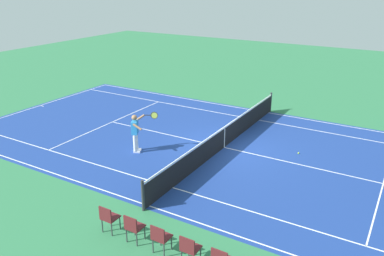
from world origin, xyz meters
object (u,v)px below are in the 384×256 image
(tennis_player_near, at_px, (136,131))
(spectator_chair_5, at_px, (133,226))
(tennis_net, at_px, (224,137))
(spectator_chair_4, at_px, (160,237))
(tennis_ball, at_px, (299,153))
(spectator_chair_3, at_px, (189,248))
(spectator_chair_6, at_px, (108,217))

(tennis_player_near, distance_m, spectator_chair_5, 6.24)
(tennis_net, distance_m, tennis_player_near, 3.81)
(tennis_player_near, relative_size, spectator_chair_4, 1.93)
(tennis_ball, relative_size, spectator_chair_3, 0.08)
(spectator_chair_5, xyz_separation_m, spectator_chair_6, (0.90, 0.00, 0.00))
(tennis_player_near, bearing_deg, tennis_net, -143.10)
(spectator_chair_6, bearing_deg, spectator_chair_3, 180.00)
(tennis_net, height_order, spectator_chair_4, tennis_net)
(spectator_chair_4, relative_size, spectator_chair_5, 1.00)
(spectator_chair_5, distance_m, spectator_chair_6, 0.90)
(tennis_net, height_order, spectator_chair_3, tennis_net)
(tennis_player_near, bearing_deg, spectator_chair_6, 120.12)
(spectator_chair_3, relative_size, spectator_chair_5, 1.00)
(spectator_chair_4, bearing_deg, spectator_chair_5, 0.00)
(tennis_net, xyz_separation_m, spectator_chair_5, (-0.75, 7.23, 0.03))
(spectator_chair_3, height_order, spectator_chair_4, same)
(tennis_net, xyz_separation_m, spectator_chair_3, (-2.56, 7.23, 0.03))
(spectator_chair_3, xyz_separation_m, spectator_chair_6, (2.71, 0.00, 0.00))
(spectator_chair_3, bearing_deg, tennis_player_near, -41.57)
(tennis_player_near, xyz_separation_m, spectator_chair_5, (-3.78, 4.96, -0.41))
(spectator_chair_3, distance_m, spectator_chair_5, 1.81)
(tennis_net, bearing_deg, spectator_chair_5, 95.94)
(spectator_chair_5, bearing_deg, tennis_net, -84.06)
(spectator_chair_6, bearing_deg, tennis_ball, -111.05)
(spectator_chair_3, distance_m, spectator_chair_6, 2.71)
(spectator_chair_5, height_order, spectator_chair_6, same)
(tennis_net, distance_m, spectator_chair_5, 7.27)
(tennis_ball, distance_m, spectator_chair_5, 8.54)
(spectator_chair_3, height_order, spectator_chair_5, same)
(tennis_player_near, distance_m, spectator_chair_3, 7.48)
(tennis_net, relative_size, spectator_chair_4, 13.30)
(tennis_player_near, distance_m, spectator_chair_4, 6.83)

